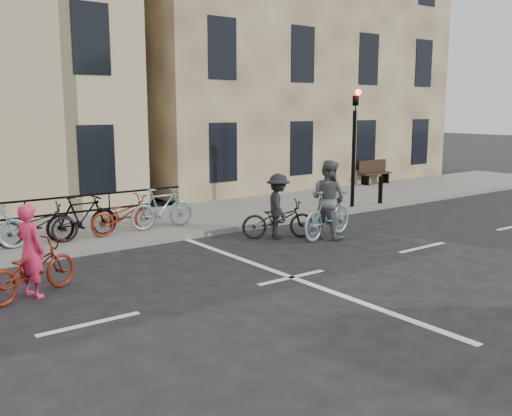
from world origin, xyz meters
TOP-DOWN VIEW (x-y plane):
  - ground at (0.00, 0.00)m, footprint 120.00×120.00m
  - building_east at (9.00, 13.00)m, footprint 14.00×10.00m
  - traffic_light at (6.20, 4.34)m, footprint 0.18×0.30m
  - bollard_east at (5.00, 4.25)m, footprint 0.14×0.14m
  - bollard_west at (7.40, 4.25)m, footprint 0.14×0.14m
  - bench at (11.00, 7.73)m, footprint 1.60×0.41m
  - parked_bikes at (-3.87, 5.04)m, footprint 9.35×1.23m
  - cyclist_pink at (-4.30, 1.85)m, footprint 1.93×1.31m
  - cyclist_grey at (2.96, 2.09)m, footprint 2.10×1.10m
  - cyclist_dark at (1.93, 2.81)m, footprint 1.92×1.40m

SIDE VIEW (x-z plane):
  - ground at x=0.00m, z-range 0.00..0.00m
  - cyclist_pink at x=-4.30m, z-range -0.25..1.38m
  - bollard_east at x=5.00m, z-range 0.15..1.05m
  - bollard_west at x=7.40m, z-range 0.15..1.05m
  - cyclist_dark at x=1.93m, z-range -0.17..1.45m
  - parked_bikes at x=-3.87m, z-range 0.12..1.17m
  - bench at x=11.00m, z-range 0.19..1.16m
  - cyclist_grey at x=2.96m, z-range -0.19..1.77m
  - traffic_light at x=6.20m, z-range 0.50..4.40m
  - building_east at x=9.00m, z-range 0.15..12.15m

